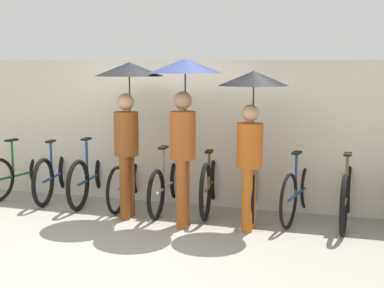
{
  "coord_description": "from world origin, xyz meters",
  "views": [
    {
      "loc": [
        2.44,
        -5.62,
        2.04
      ],
      "look_at": [
        0.46,
        1.04,
        1.0
      ],
      "focal_mm": 50.0,
      "sensor_mm": 36.0,
      "label": 1
    }
  ],
  "objects": [
    {
      "name": "parked_bicycle_1",
      "position": [
        -1.83,
        1.46,
        0.37
      ],
      "size": [
        0.44,
        1.67,
        1.06
      ],
      "rotation": [
        0.0,
        0.0,
        1.72
      ],
      "color": "black",
      "rests_on": "ground"
    },
    {
      "name": "parked_bicycle_3",
      "position": [
        -0.61,
        1.44,
        0.36
      ],
      "size": [
        0.44,
        1.67,
        0.97
      ],
      "rotation": [
        0.0,
        0.0,
        1.61
      ],
      "color": "black",
      "rests_on": "ground"
    },
    {
      "name": "parked_bicycle_6",
      "position": [
        1.22,
        1.46,
        0.39
      ],
      "size": [
        0.44,
        1.73,
        1.02
      ],
      "rotation": [
        0.0,
        0.0,
        1.71
      ],
      "color": "black",
      "rests_on": "ground"
    },
    {
      "name": "pedestrian_trailing",
      "position": [
        1.29,
        0.81,
        1.48
      ],
      "size": [
        0.86,
        0.86,
        1.96
      ],
      "rotation": [
        0.0,
        0.0,
        -0.06
      ],
      "color": "#B25619",
      "rests_on": "ground"
    },
    {
      "name": "ground_plane",
      "position": [
        0.0,
        0.0,
        0.0
      ],
      "size": [
        30.0,
        30.0,
        0.0
      ],
      "primitive_type": "plane",
      "color": "gray"
    },
    {
      "name": "parked_bicycle_8",
      "position": [
        2.44,
        1.36,
        0.38
      ],
      "size": [
        0.44,
        1.76,
        1.02
      ],
      "rotation": [
        0.0,
        0.0,
        1.52
      ],
      "color": "black",
      "rests_on": "ground"
    },
    {
      "name": "parked_bicycle_7",
      "position": [
        1.83,
        1.42,
        0.37
      ],
      "size": [
        0.46,
        1.66,
        1.01
      ],
      "rotation": [
        0.0,
        0.0,
        1.4
      ],
      "color": "black",
      "rests_on": "ground"
    },
    {
      "name": "back_wall",
      "position": [
        0.0,
        1.75,
        1.05
      ],
      "size": [
        13.8,
        0.12,
        2.1
      ],
      "color": "beige",
      "rests_on": "ground"
    },
    {
      "name": "pedestrian_leading",
      "position": [
        -0.37,
        0.88,
        1.58
      ],
      "size": [
        0.91,
        0.91,
        2.06
      ],
      "rotation": [
        0.0,
        0.0,
        0.02
      ],
      "color": "brown",
      "rests_on": "ground"
    },
    {
      "name": "parked_bicycle_5",
      "position": [
        0.61,
        1.46,
        0.4
      ],
      "size": [
        0.44,
        1.72,
        1.0
      ],
      "rotation": [
        0.0,
        0.0,
        1.68
      ],
      "color": "black",
      "rests_on": "ground"
    },
    {
      "name": "parked_bicycle_0",
      "position": [
        -2.44,
        1.47,
        0.36
      ],
      "size": [
        0.53,
        1.65,
        1.11
      ],
      "rotation": [
        0.0,
        0.0,
        1.36
      ],
      "color": "black",
      "rests_on": "ground"
    },
    {
      "name": "pedestrian_center",
      "position": [
        0.45,
        0.72,
        1.61
      ],
      "size": [
        0.92,
        0.92,
        2.11
      ],
      "rotation": [
        0.0,
        0.0,
        0.08
      ],
      "color": "#9E4C1E",
      "rests_on": "ground"
    },
    {
      "name": "parked_bicycle_4",
      "position": [
        -0.0,
        1.37,
        0.36
      ],
      "size": [
        0.44,
        1.75,
        1.03
      ],
      "rotation": [
        0.0,
        0.0,
        1.62
      ],
      "color": "black",
      "rests_on": "ground"
    },
    {
      "name": "parked_bicycle_2",
      "position": [
        -1.22,
        1.46,
        0.38
      ],
      "size": [
        0.44,
        1.77,
        1.09
      ],
      "rotation": [
        0.0,
        0.0,
        1.66
      ],
      "color": "black",
      "rests_on": "ground"
    }
  ]
}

